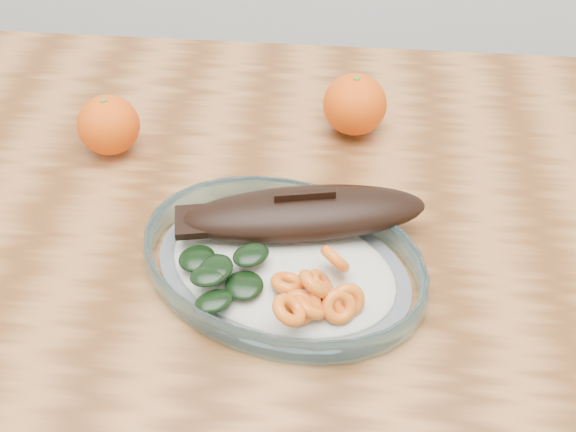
% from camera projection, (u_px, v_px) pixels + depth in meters
% --- Properties ---
extents(dining_table, '(1.20, 0.80, 0.75)m').
position_uv_depth(dining_table, '(239.00, 311.00, 0.80)').
color(dining_table, brown).
rests_on(dining_table, ground).
extents(plated_meal, '(0.64, 0.64, 0.08)m').
position_uv_depth(plated_meal, '(284.00, 258.00, 0.69)').
color(plated_meal, white).
rests_on(plated_meal, dining_table).
extents(orange_left, '(0.07, 0.07, 0.07)m').
position_uv_depth(orange_left, '(109.00, 125.00, 0.82)').
color(orange_left, '#F04104').
rests_on(orange_left, dining_table).
extents(orange_right, '(0.07, 0.07, 0.07)m').
position_uv_depth(orange_right, '(355.00, 104.00, 0.84)').
color(orange_right, '#F04104').
rests_on(orange_right, dining_table).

